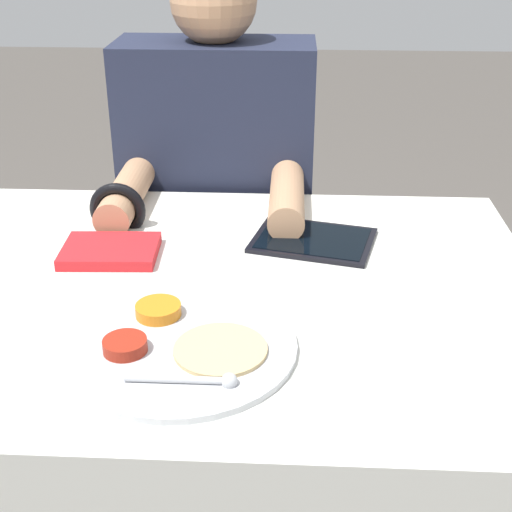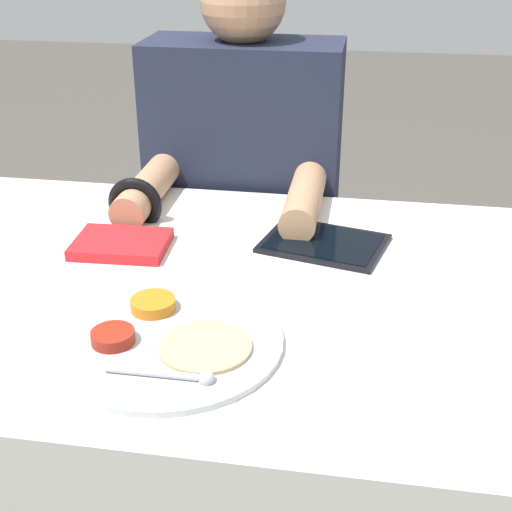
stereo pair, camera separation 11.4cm
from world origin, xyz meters
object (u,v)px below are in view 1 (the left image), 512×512
at_px(red_notebook, 110,252).
at_px(person_diner, 219,240).
at_px(thali_tray, 180,345).
at_px(tablet_device, 313,240).

xyz_separation_m(red_notebook, person_diner, (0.15, 0.43, -0.18)).
distance_m(thali_tray, red_notebook, 0.33).
bearing_deg(tablet_device, person_diner, 121.20).
height_order(thali_tray, tablet_device, thali_tray).
xyz_separation_m(tablet_device, person_diner, (-0.21, 0.35, -0.17)).
relative_size(red_notebook, person_diner, 0.14).
relative_size(thali_tray, person_diner, 0.28).
xyz_separation_m(thali_tray, person_diner, (-0.02, 0.72, -0.18)).
height_order(thali_tray, person_diner, person_diner).
bearing_deg(thali_tray, tablet_device, 61.55).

